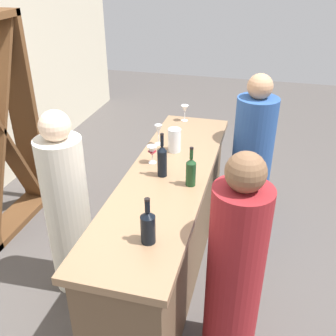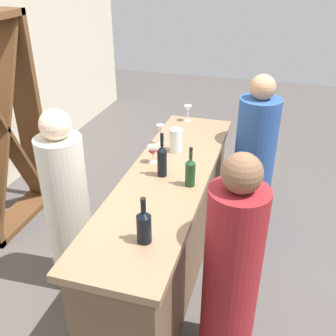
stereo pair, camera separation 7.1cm
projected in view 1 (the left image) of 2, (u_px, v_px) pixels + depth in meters
The scene contains 12 objects.
ground_plane at pixel (168, 270), 3.28m from camera, with size 12.00×12.00×0.00m, color #4C4744.
bar_counter at pixel (168, 225), 3.05m from camera, with size 2.31×0.59×0.93m.
wine_bottle_leftmost_near_black at pixel (148, 226), 2.11m from camera, with size 0.08×0.08×0.28m.
wine_bottle_second_left_olive_green at pixel (191, 171), 2.65m from camera, with size 0.07×0.07×0.29m.
wine_bottle_center_near_black at pixel (162, 160), 2.75m from camera, with size 0.07×0.07×0.33m.
wine_glass_near_left at pixel (185, 109), 3.69m from camera, with size 0.07×0.07×0.15m.
wine_glass_near_center at pixel (152, 152), 2.94m from camera, with size 0.08×0.08×0.14m.
wine_glass_near_right at pixel (158, 131), 3.22m from camera, with size 0.06×0.06×0.17m.
water_pitcher at pixel (174, 140), 3.12m from camera, with size 0.11×0.11×0.19m.
person_left_guest at pixel (251, 164), 3.47m from camera, with size 0.43×0.43×1.51m.
person_center_guest at pixel (235, 272), 2.30m from camera, with size 0.41×0.41×1.47m.
person_right_guest at pixel (67, 211), 2.86m from camera, with size 0.40×0.40×1.46m.
Camera 1 is at (-2.38, -0.62, 2.33)m, focal length 41.59 mm.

